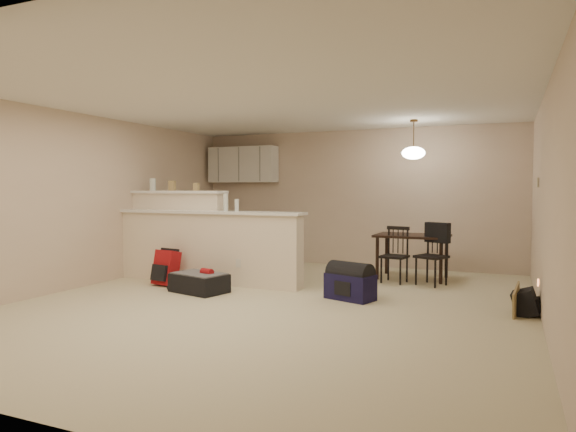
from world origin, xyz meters
The scene contains 19 objects.
room centered at (0.00, 0.00, 1.25)m, with size 7.00×7.02×2.50m.
breakfast_bar centered at (-1.76, 0.98, 0.61)m, with size 3.08×0.58×1.39m.
upper_cabinets centered at (-2.20, 3.32, 1.90)m, with size 1.40×0.34×0.70m, color white.
kitchen_counter centered at (-2.00, 3.19, 0.45)m, with size 1.80×0.60×0.90m, color white.
thermostat centered at (2.98, 1.55, 1.50)m, with size 0.02×0.12×0.12m, color beige.
jar centered at (-2.68, 1.12, 1.49)m, with size 0.10×0.10×0.20m, color silver.
cereal_box centered at (-2.30, 1.12, 1.47)m, with size 0.10×0.07×0.16m, color tan.
small_box centered at (-1.85, 1.12, 1.45)m, with size 0.08×0.06×0.12m, color tan.
bottle_a centered at (-1.19, 0.90, 1.22)m, with size 0.07×0.07×0.26m, color silver.
bottle_b centered at (-1.00, 0.90, 1.18)m, with size 0.06×0.06×0.18m, color silver.
dining_table centered at (1.27, 2.49, 0.61)m, with size 1.14×0.77×0.70m.
pendant_lamp centered at (1.27, 2.49, 1.99)m, with size 0.36×0.36×0.62m.
dining_chair_near centered at (1.08, 2.02, 0.42)m, with size 0.37×0.35×0.85m, color black, non-canonical shape.
dining_chair_far centered at (1.62, 2.03, 0.45)m, with size 0.39×0.38×0.90m, color black, non-canonical shape.
suitcase centered at (-1.23, 0.24, 0.13)m, with size 0.74×0.48×0.25m, color black.
red_backpack centered at (-1.97, 0.50, 0.25)m, with size 0.34×0.21×0.51m, color #A71217.
navy_duffel centered at (0.81, 0.61, 0.17)m, with size 0.61×0.33×0.33m, color #15123A.
black_daypack centered at (2.85, 0.61, 0.14)m, with size 0.32×0.22×0.28m, color black.
cardboard_sheet centered at (2.75, 0.51, 0.16)m, with size 0.43×0.02×0.33m, color tan.
Camera 1 is at (2.65, -5.69, 1.41)m, focal length 32.00 mm.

